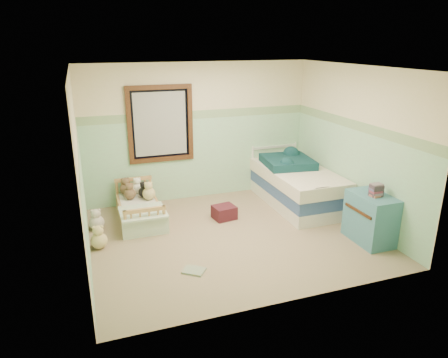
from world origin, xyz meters
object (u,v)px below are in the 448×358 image
object	(u,v)px
floor_book	(194,271)
dresser	(371,218)
plush_floor_tan	(99,241)
red_pillow	(224,212)
plush_floor_cream	(97,223)
twin_bed_frame	(296,198)
toddler_bed_frame	(140,215)

from	to	relation	value
floor_book	dresser	bearing A→B (deg)	36.62
plush_floor_tan	red_pillow	size ratio (longest dim) A/B	0.67
plush_floor_cream	twin_bed_frame	world-z (taller)	plush_floor_cream
toddler_bed_frame	twin_bed_frame	bearing A→B (deg)	-4.80
toddler_bed_frame	floor_book	distance (m)	1.92
plush_floor_cream	twin_bed_frame	xyz separation A→B (m)	(3.50, -0.08, -0.01)
toddler_bed_frame	red_pillow	bearing A→B (deg)	-17.12
red_pillow	twin_bed_frame	bearing A→B (deg)	7.02
toddler_bed_frame	plush_floor_tan	world-z (taller)	plush_floor_tan
plush_floor_tan	twin_bed_frame	bearing A→B (deg)	9.28
toddler_bed_frame	floor_book	xyz separation A→B (m)	(0.42, -1.87, -0.07)
toddler_bed_frame	twin_bed_frame	distance (m)	2.81
dresser	red_pillow	xyz separation A→B (m)	(-1.77, 1.48, -0.26)
toddler_bed_frame	twin_bed_frame	world-z (taller)	twin_bed_frame
red_pillow	floor_book	size ratio (longest dim) A/B	1.29
toddler_bed_frame	dresser	size ratio (longest dim) A/B	1.77
plush_floor_cream	twin_bed_frame	bearing A→B (deg)	-1.35
toddler_bed_frame	floor_book	bearing A→B (deg)	-77.38
plush_floor_tan	toddler_bed_frame	bearing A→B (deg)	49.14
twin_bed_frame	floor_book	xyz separation A→B (m)	(-2.38, -1.63, -0.10)
red_pillow	floor_book	distance (m)	1.73
plush_floor_cream	plush_floor_tan	size ratio (longest dim) A/B	0.99
plush_floor_cream	floor_book	distance (m)	2.05
toddler_bed_frame	floor_book	size ratio (longest dim) A/B	4.71
dresser	red_pillow	distance (m)	2.32
twin_bed_frame	dresser	size ratio (longest dim) A/B	2.70
plush_floor_tan	dresser	bearing A→B (deg)	-15.91
plush_floor_cream	plush_floor_tan	xyz separation A→B (m)	(0.00, -0.65, 0.00)
plush_floor_tan	red_pillow	distance (m)	2.08
plush_floor_cream	floor_book	world-z (taller)	plush_floor_cream
plush_floor_tan	dresser	size ratio (longest dim) A/B	0.33
plush_floor_tan	floor_book	xyz separation A→B (m)	(1.12, -1.06, -0.11)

